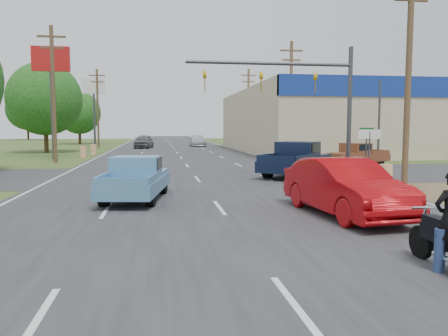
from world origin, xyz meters
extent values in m
plane|color=#314A1D|center=(0.00, 0.00, 0.00)|extent=(200.00, 200.00, 0.00)
cube|color=#2D2D30|center=(0.00, 40.00, 0.01)|extent=(15.00, 180.00, 0.02)
cube|color=#2D2D30|center=(0.00, 18.00, 0.01)|extent=(120.00, 10.00, 0.02)
cylinder|color=#4C3823|center=(9.50, 13.00, 5.00)|extent=(0.28, 0.28, 10.00)
cube|color=#4C3823|center=(9.50, 13.00, 8.40)|extent=(1.60, 0.14, 0.14)
cylinder|color=#4C3823|center=(9.50, 31.00, 5.00)|extent=(0.28, 0.28, 10.00)
cube|color=#4C3823|center=(9.50, 31.00, 9.20)|extent=(2.00, 0.14, 0.14)
cube|color=#4C3823|center=(9.50, 31.00, 8.40)|extent=(1.60, 0.14, 0.14)
cylinder|color=#4C3823|center=(9.50, 49.00, 5.00)|extent=(0.28, 0.28, 10.00)
cube|color=#4C3823|center=(9.50, 49.00, 9.20)|extent=(2.00, 0.14, 0.14)
cube|color=#4C3823|center=(9.50, 49.00, 8.40)|extent=(1.60, 0.14, 0.14)
cylinder|color=#4C3823|center=(-9.50, 28.00, 5.00)|extent=(0.28, 0.28, 10.00)
cube|color=#4C3823|center=(-9.50, 28.00, 9.20)|extent=(2.00, 0.14, 0.14)
cube|color=#4C3823|center=(-9.50, 28.00, 8.40)|extent=(1.60, 0.14, 0.14)
cylinder|color=#4C3823|center=(-9.50, 52.00, 5.00)|extent=(0.28, 0.28, 10.00)
cube|color=#4C3823|center=(-9.50, 52.00, 9.20)|extent=(2.00, 0.14, 0.14)
cube|color=#4C3823|center=(-9.50, 52.00, 8.40)|extent=(1.60, 0.14, 0.14)
cylinder|color=#422D19|center=(-13.50, 42.00, 1.62)|extent=(0.44, 0.44, 3.24)
sphere|color=#144615|center=(-13.50, 42.00, 5.58)|extent=(7.56, 7.56, 7.56)
cylinder|color=#422D19|center=(-14.20, 66.00, 1.44)|extent=(0.44, 0.44, 2.88)
sphere|color=#144615|center=(-14.20, 66.00, 4.96)|extent=(6.72, 6.72, 6.72)
cylinder|color=#422D19|center=(30.00, 95.00, 1.71)|extent=(0.44, 0.44, 3.42)
sphere|color=#144615|center=(30.00, 95.00, 5.89)|extent=(7.98, 7.98, 7.98)
cylinder|color=#422D19|center=(-30.00, 95.00, 1.89)|extent=(0.44, 0.44, 3.78)
sphere|color=#144615|center=(-30.00, 95.00, 6.51)|extent=(8.82, 8.82, 8.82)
cylinder|color=orange|center=(8.00, 12.00, 0.50)|extent=(0.56, 0.56, 1.00)
cylinder|color=orange|center=(8.40, 20.50, 0.50)|extent=(0.56, 0.56, 1.00)
cylinder|color=orange|center=(-8.50, 34.00, 0.50)|extent=(0.56, 0.56, 1.00)
cylinder|color=orange|center=(-8.20, 38.00, 0.50)|extent=(0.56, 0.56, 1.00)
cylinder|color=#3F3F44|center=(-10.50, 32.00, 4.50)|extent=(0.30, 0.30, 9.00)
cube|color=#B21414|center=(-10.50, 32.00, 8.20)|extent=(3.00, 0.35, 2.00)
cylinder|color=#3F3F44|center=(-10.50, 56.00, 4.50)|extent=(0.30, 0.30, 9.00)
cube|color=white|center=(-10.50, 56.00, 8.20)|extent=(3.00, 0.35, 2.00)
cylinder|color=#3F3F44|center=(8.20, 14.00, 1.20)|extent=(0.08, 0.08, 2.40)
cube|color=white|center=(8.20, 14.00, 2.30)|extent=(1.20, 0.05, 0.45)
cylinder|color=#3F3F44|center=(8.80, 15.50, 1.20)|extent=(0.08, 0.08, 2.40)
cube|color=#0C591E|center=(8.80, 15.50, 2.50)|extent=(0.80, 0.04, 0.22)
cylinder|color=#3F3F44|center=(8.50, 17.00, 3.50)|extent=(0.24, 0.24, 7.00)
cylinder|color=#3F3F44|center=(4.00, 17.00, 6.00)|extent=(9.00, 0.18, 0.18)
imported|color=gold|center=(6.50, 17.00, 5.55)|extent=(0.18, 0.40, 1.10)
imported|color=gold|center=(3.50, 17.00, 5.55)|extent=(0.18, 0.40, 1.10)
imported|color=gold|center=(0.50, 17.00, 5.55)|extent=(0.18, 0.40, 1.10)
imported|color=#A5070B|center=(3.50, 6.26, 0.84)|extent=(2.33, 5.27, 1.68)
cylinder|color=black|center=(3.23, 1.98, 0.33)|extent=(0.12, 0.67, 0.67)
cube|color=black|center=(3.23, 1.28, 0.63)|extent=(0.22, 1.22, 0.30)
cube|color=black|center=(3.23, 1.53, 0.83)|extent=(0.26, 0.56, 0.22)
cylinder|color=white|center=(3.23, 1.83, 1.06)|extent=(0.66, 0.05, 0.05)
cylinder|color=black|center=(-3.30, 11.62, 0.37)|extent=(0.38, 0.76, 0.73)
cylinder|color=black|center=(-1.78, 11.38, 0.37)|extent=(0.38, 0.76, 0.73)
cylinder|color=black|center=(-3.74, 8.80, 0.37)|extent=(0.38, 0.76, 0.73)
cylinder|color=black|center=(-2.22, 8.57, 0.37)|extent=(0.38, 0.76, 0.73)
cube|color=#558CB6|center=(-2.76, 10.09, 0.57)|extent=(2.54, 4.98, 0.48)
cube|color=#558CB6|center=(-2.54, 11.50, 0.87)|extent=(1.99, 2.05, 0.16)
cube|color=#558CB6|center=(-2.74, 10.19, 1.19)|extent=(1.88, 1.67, 0.78)
cube|color=black|center=(-2.74, 10.19, 1.33)|extent=(1.87, 1.39, 0.41)
cube|color=#558CB6|center=(-3.11, 7.79, 0.93)|extent=(1.67, 0.33, 0.27)
cylinder|color=black|center=(5.77, 18.43, 0.43)|extent=(0.80, 0.87, 0.86)
cylinder|color=black|center=(7.16, 17.27, 0.43)|extent=(0.80, 0.87, 0.86)
cylinder|color=black|center=(3.61, 15.85, 0.43)|extent=(0.80, 0.87, 0.86)
cylinder|color=black|center=(5.00, 14.68, 0.43)|extent=(0.80, 0.87, 0.86)
cube|color=black|center=(5.39, 16.56, 0.67)|extent=(5.26, 5.70, 0.56)
cube|color=black|center=(6.47, 17.85, 1.03)|extent=(2.94, 2.95, 0.19)
cube|color=black|center=(5.46, 16.64, 1.40)|extent=(2.61, 2.57, 0.92)
cube|color=black|center=(5.46, 16.64, 1.57)|extent=(2.42, 2.34, 0.49)
cube|color=black|center=(3.62, 14.44, 1.10)|extent=(1.58, 1.34, 0.32)
cylinder|color=black|center=(10.33, 20.76, 0.36)|extent=(0.78, 0.53, 0.73)
cylinder|color=black|center=(9.76, 22.18, 0.36)|extent=(0.78, 0.53, 0.73)
cylinder|color=black|center=(12.97, 21.82, 0.36)|extent=(0.78, 0.53, 0.73)
cylinder|color=black|center=(12.39, 23.24, 0.36)|extent=(0.78, 0.53, 0.73)
cube|color=brown|center=(11.36, 22.00, 0.56)|extent=(5.08, 3.46, 0.47)
cube|color=brown|center=(10.04, 21.47, 0.87)|extent=(2.32, 2.28, 0.16)
cube|color=brown|center=(11.27, 21.96, 1.18)|extent=(1.95, 2.09, 0.77)
cube|color=black|center=(11.27, 21.96, 1.32)|extent=(1.70, 2.01, 0.41)
cube|color=brown|center=(13.51, 22.87, 0.93)|extent=(0.70, 1.58, 0.27)
imported|color=#56555A|center=(-3.72, 50.46, 0.84)|extent=(2.65, 5.18, 1.69)
imported|color=silver|center=(3.59, 55.16, 0.77)|extent=(2.23, 5.31, 1.53)
imported|color=silver|center=(-4.26, 69.85, 0.74)|extent=(3.16, 5.62, 1.48)
camera|label=1|loc=(-1.95, -5.88, 2.62)|focal=35.00mm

